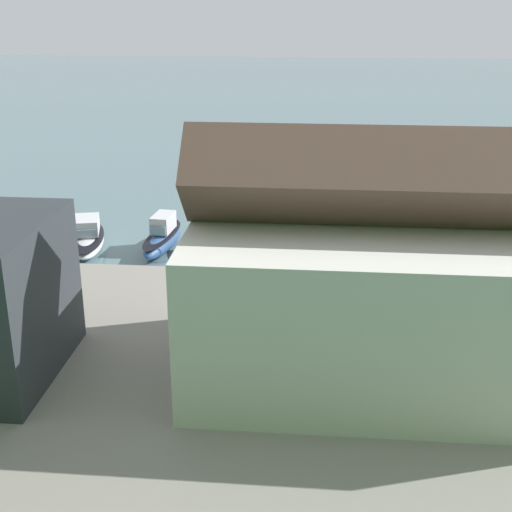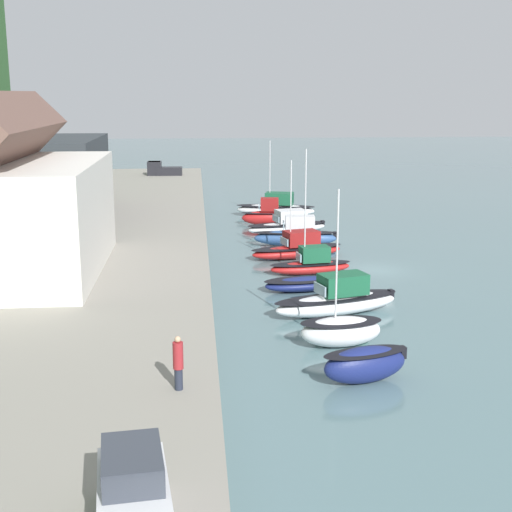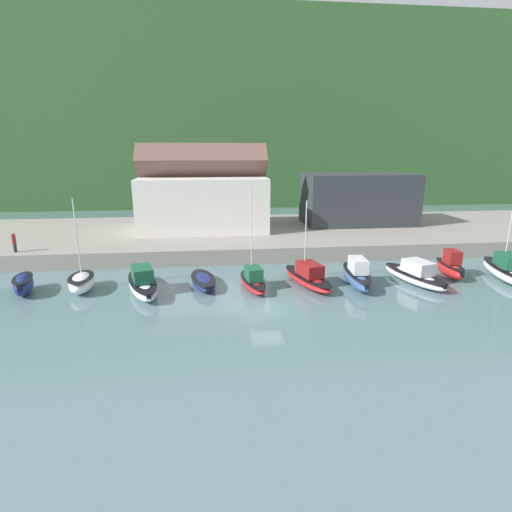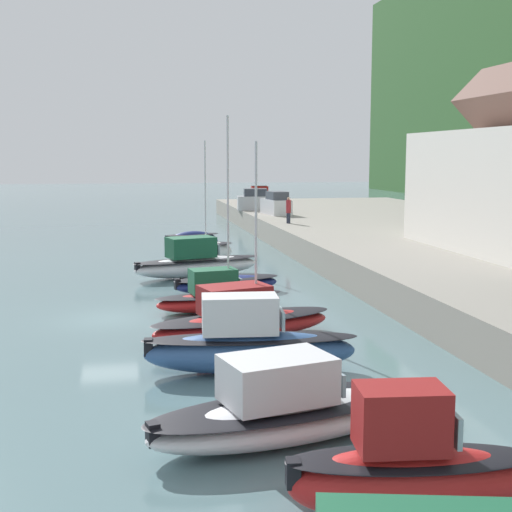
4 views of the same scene
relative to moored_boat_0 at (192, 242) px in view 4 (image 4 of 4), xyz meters
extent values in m
plane|color=slate|center=(20.57, -5.75, -0.89)|extent=(320.00, 320.00, 0.00)
ellipsoid|color=navy|center=(0.00, 0.01, -0.04)|extent=(2.53, 4.30, 1.69)
ellipsoid|color=black|center=(0.00, 0.01, 0.55)|extent=(2.61, 4.39, 0.12)
cube|color=black|center=(0.52, -1.84, 0.29)|extent=(0.42, 0.37, 0.56)
ellipsoid|color=white|center=(4.80, 0.13, -0.11)|extent=(2.56, 4.48, 1.55)
ellipsoid|color=black|center=(4.80, 0.13, 0.43)|extent=(2.65, 4.58, 0.12)
cylinder|color=silver|center=(4.76, 0.45, 3.98)|extent=(0.10, 0.10, 6.64)
ellipsoid|color=white|center=(10.18, -0.70, -0.28)|extent=(4.27, 8.09, 1.22)
ellipsoid|color=black|center=(10.18, -0.70, 0.15)|extent=(4.40, 8.27, 0.12)
cube|color=#195638|center=(10.29, -1.08, 0.93)|extent=(2.31, 3.08, 1.20)
cube|color=#8CA5B2|center=(9.86, 0.38, 0.75)|extent=(1.41, 0.51, 0.60)
cube|color=black|center=(11.24, -4.26, -0.03)|extent=(0.43, 0.37, 0.56)
ellipsoid|color=navy|center=(15.46, 0.31, -0.43)|extent=(2.97, 5.92, 0.91)
ellipsoid|color=black|center=(15.46, 0.31, -0.11)|extent=(3.07, 6.04, 0.12)
cube|color=black|center=(15.93, -2.34, -0.25)|extent=(0.40, 0.34, 0.56)
ellipsoid|color=red|center=(19.92, -0.69, -0.44)|extent=(2.58, 6.14, 0.90)
ellipsoid|color=black|center=(19.92, -0.69, -0.12)|extent=(2.66, 6.27, 0.12)
cube|color=#195638|center=(19.97, -0.99, 0.58)|extent=(1.59, 2.25, 1.13)
cube|color=#8CA5B2|center=(19.79, 0.19, 0.41)|extent=(1.17, 0.27, 0.56)
cylinder|color=silver|center=(19.86, -0.25, 4.07)|extent=(0.10, 0.10, 8.10)
ellipsoid|color=red|center=(25.03, -0.43, -0.38)|extent=(4.10, 7.84, 1.02)
ellipsoid|color=black|center=(25.03, -0.43, -0.02)|extent=(4.23, 8.01, 0.12)
cube|color=maroon|center=(25.13, -0.79, 0.71)|extent=(2.27, 2.98, 1.15)
cube|color=#8CA5B2|center=(24.74, 0.62, 0.53)|extent=(1.43, 0.49, 0.58)
cylinder|color=silver|center=(24.88, 0.11, 3.50)|extent=(0.10, 0.10, 6.75)
ellipsoid|color=#33568E|center=(29.53, -0.95, -0.19)|extent=(2.36, 7.21, 1.39)
ellipsoid|color=black|center=(29.53, -0.95, 0.30)|extent=(2.45, 7.36, 0.12)
cube|color=silver|center=(29.49, -1.30, 1.13)|extent=(1.52, 2.59, 1.25)
cube|color=#8CA5B2|center=(29.62, 0.08, 0.94)|extent=(1.17, 0.21, 0.62)
cube|color=black|center=(29.22, -4.30, 0.09)|extent=(0.38, 0.31, 0.56)
ellipsoid|color=silver|center=(35.21, -0.93, -0.36)|extent=(4.17, 8.00, 1.05)
ellipsoid|color=black|center=(35.21, -0.93, 0.00)|extent=(4.30, 8.17, 0.12)
cube|color=silver|center=(35.30, -1.30, 0.74)|extent=(2.38, 3.03, 1.16)
cube|color=#8CA5B2|center=(34.94, 0.14, 0.57)|extent=(1.57, 0.49, 0.58)
cube|color=black|center=(36.10, -4.46, -0.15)|extent=(0.42, 0.36, 0.56)
ellipsoid|color=red|center=(39.59, 0.50, -0.16)|extent=(2.07, 5.14, 1.46)
ellipsoid|color=black|center=(39.59, 0.50, 0.35)|extent=(2.14, 5.25, 0.12)
cube|color=maroon|center=(39.56, 0.25, 1.20)|extent=(1.33, 1.87, 1.26)
cube|color=#8CA5B2|center=(39.67, 1.27, 1.01)|extent=(1.04, 0.21, 0.63)
cube|color=black|center=(39.33, -1.86, 0.13)|extent=(0.39, 0.32, 0.56)
cube|color=silver|center=(-13.22, 9.19, 1.55)|extent=(4.38, 2.29, 1.40)
cube|color=#333842|center=(-12.90, 9.23, 2.63)|extent=(2.48, 1.79, 0.76)
cube|color=#B7B7BC|center=(-18.89, 8.58, 1.55)|extent=(2.21, 4.36, 1.40)
cube|color=#333842|center=(-18.92, 8.27, 2.63)|extent=(1.75, 2.45, 0.76)
cube|color=maroon|center=(-29.03, 10.89, 1.40)|extent=(3.67, 2.29, 1.10)
cube|color=maroon|center=(-31.05, 11.06, 1.80)|extent=(2.05, 2.06, 1.90)
cube|color=#2D333D|center=(-31.05, 11.06, 2.50)|extent=(1.77, 1.93, 0.50)
cylinder|color=#232838|center=(-4.13, 8.26, 1.28)|extent=(0.32, 0.32, 0.85)
cylinder|color=maroon|center=(-4.13, 8.26, 2.23)|extent=(0.40, 0.40, 1.05)
sphere|color=tan|center=(-4.13, 8.26, 2.87)|extent=(0.24, 0.24, 0.24)
camera|label=1|loc=(18.11, 47.68, 17.07)|focal=50.00mm
camera|label=2|loc=(-29.70, 7.46, 11.91)|focal=50.00mm
camera|label=3|loc=(16.39, -34.75, 11.36)|focal=28.00mm
camera|label=4|loc=(52.21, -5.03, 6.31)|focal=50.00mm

